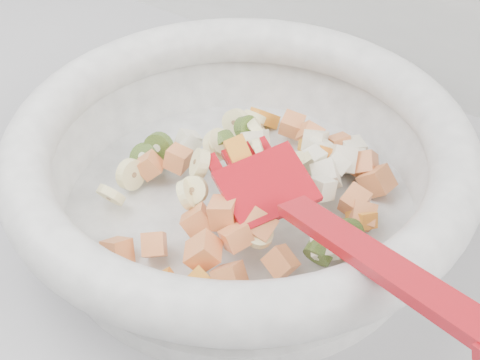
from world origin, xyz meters
The scene contains 1 object.
mixing_bowl centered at (0.01, 1.46, 0.96)m, with size 0.46×0.39×0.15m.
Camera 1 is at (0.28, 1.07, 1.35)m, focal length 55.00 mm.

